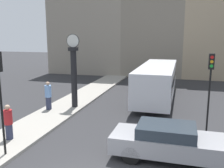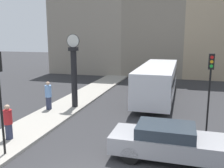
# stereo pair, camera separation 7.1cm
# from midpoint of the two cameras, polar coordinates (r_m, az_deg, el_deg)

# --- Properties ---
(sidewalk_corner) EXTENTS (2.53, 25.21, 0.13)m
(sidewalk_corner) POSITION_cam_midpoint_polar(r_m,az_deg,el_deg) (19.39, -7.39, -3.34)
(sidewalk_corner) COLOR #A39E93
(sidewalk_corner) RESTS_ON ground_plane
(building_row) EXTENTS (28.00, 5.00, 14.02)m
(building_row) POSITION_cam_midpoint_polar(r_m,az_deg,el_deg) (31.38, 11.45, 14.49)
(building_row) COLOR gray
(building_row) RESTS_ON ground_plane
(sedan_car) EXTENTS (4.66, 1.80, 1.41)m
(sedan_car) POSITION_cam_midpoint_polar(r_m,az_deg,el_deg) (10.32, 13.13, -12.69)
(sedan_car) COLOR #9E9EA3
(sedan_car) RESTS_ON ground_plane
(bus_distant) EXTENTS (2.50, 9.86, 2.62)m
(bus_distant) POSITION_cam_midpoint_polar(r_m,az_deg,el_deg) (19.48, 10.51, 0.97)
(bus_distant) COLOR silver
(bus_distant) RESTS_ON ground_plane
(traffic_light_far) EXTENTS (0.26, 0.24, 4.00)m
(traffic_light_far) POSITION_cam_midpoint_polar(r_m,az_deg,el_deg) (12.99, 21.69, 1.44)
(traffic_light_far) COLOR black
(traffic_light_far) RESTS_ON ground_plane
(street_clock) EXTENTS (0.88, 0.51, 4.81)m
(street_clock) POSITION_cam_midpoint_polar(r_m,az_deg,el_deg) (16.63, -8.56, 2.50)
(street_clock) COLOR black
(street_clock) RESTS_ON sidewalk_corner
(pedestrian_red_top) EXTENTS (0.38, 0.38, 1.64)m
(pedestrian_red_top) POSITION_cam_midpoint_polar(r_m,az_deg,el_deg) (12.47, -22.48, -8.03)
(pedestrian_red_top) COLOR #2D334C
(pedestrian_red_top) RESTS_ON sidewalk_corner
(pedestrian_blue_stripe) EXTENTS (0.42, 0.42, 1.82)m
(pedestrian_blue_stripe) POSITION_cam_midpoint_polar(r_m,az_deg,el_deg) (16.58, -14.21, -2.59)
(pedestrian_blue_stripe) COLOR #2D334C
(pedestrian_blue_stripe) RESTS_ON sidewalk_corner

